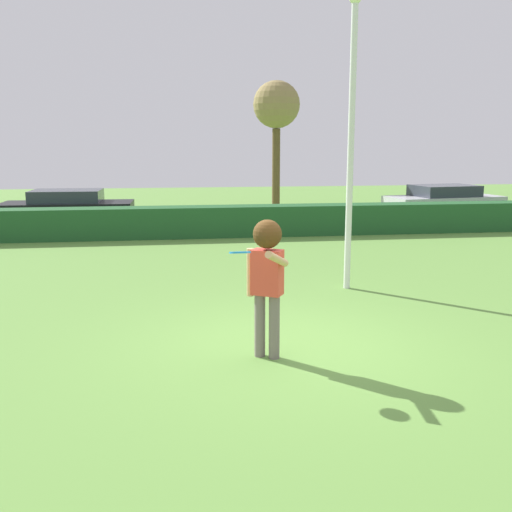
{
  "coord_description": "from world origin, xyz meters",
  "views": [
    {
      "loc": [
        -1.52,
        -7.47,
        2.73
      ],
      "look_at": [
        -0.35,
        0.67,
        1.15
      ],
      "focal_mm": 41.04,
      "sensor_mm": 36.0,
      "label": 1
    }
  ],
  "objects_px": {
    "oak_tree": "(276,107)",
    "person": "(267,269)",
    "lamppost": "(351,129)",
    "frisbee": "(240,252)",
    "parked_car_silver": "(444,201)",
    "parked_car_black": "(67,207)"
  },
  "relations": [
    {
      "from": "person",
      "to": "oak_tree",
      "type": "xyz_separation_m",
      "value": [
        3.33,
        18.01,
        3.07
      ]
    },
    {
      "from": "person",
      "to": "lamppost",
      "type": "bearing_deg",
      "value": 58.41
    },
    {
      "from": "oak_tree",
      "to": "parked_car_black",
      "type": "bearing_deg",
      "value": -146.01
    },
    {
      "from": "frisbee",
      "to": "parked_car_silver",
      "type": "height_order",
      "value": "frisbee"
    },
    {
      "from": "lamppost",
      "to": "parked_car_black",
      "type": "height_order",
      "value": "lamppost"
    },
    {
      "from": "person",
      "to": "lamppost",
      "type": "height_order",
      "value": "lamppost"
    },
    {
      "from": "oak_tree",
      "to": "person",
      "type": "bearing_deg",
      "value": -100.47
    },
    {
      "from": "lamppost",
      "to": "parked_car_silver",
      "type": "relative_size",
      "value": 1.22
    },
    {
      "from": "lamppost",
      "to": "oak_tree",
      "type": "relative_size",
      "value": 1.0
    },
    {
      "from": "lamppost",
      "to": "parked_car_black",
      "type": "bearing_deg",
      "value": 125.93
    },
    {
      "from": "frisbee",
      "to": "parked_car_black",
      "type": "relative_size",
      "value": 0.06
    },
    {
      "from": "parked_car_silver",
      "to": "oak_tree",
      "type": "bearing_deg",
      "value": 137.26
    },
    {
      "from": "lamppost",
      "to": "oak_tree",
      "type": "height_order",
      "value": "lamppost"
    },
    {
      "from": "frisbee",
      "to": "parked_car_silver",
      "type": "relative_size",
      "value": 0.06
    },
    {
      "from": "person",
      "to": "frisbee",
      "type": "height_order",
      "value": "person"
    },
    {
      "from": "person",
      "to": "oak_tree",
      "type": "bearing_deg",
      "value": 79.53
    },
    {
      "from": "person",
      "to": "frisbee",
      "type": "xyz_separation_m",
      "value": [
        -0.38,
        -0.36,
        0.29
      ]
    },
    {
      "from": "frisbee",
      "to": "parked_car_black",
      "type": "xyz_separation_m",
      "value": [
        -4.19,
        13.04,
        -0.78
      ]
    },
    {
      "from": "person",
      "to": "frisbee",
      "type": "bearing_deg",
      "value": -136.83
    },
    {
      "from": "lamppost",
      "to": "parked_car_silver",
      "type": "xyz_separation_m",
      "value": [
        6.57,
        9.61,
        -2.32
      ]
    },
    {
      "from": "frisbee",
      "to": "lamppost",
      "type": "height_order",
      "value": "lamppost"
    },
    {
      "from": "frisbee",
      "to": "lamppost",
      "type": "relative_size",
      "value": 0.05
    }
  ]
}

